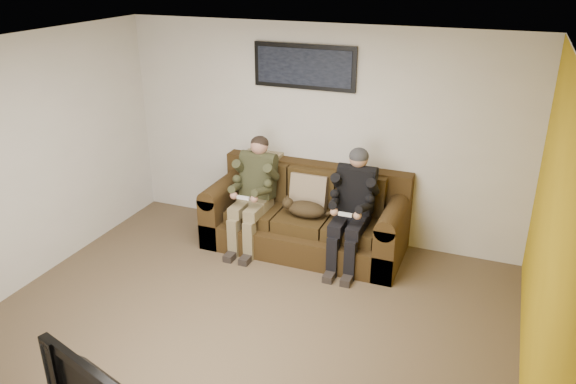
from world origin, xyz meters
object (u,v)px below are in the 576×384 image
at_px(framed_poster, 304,67).
at_px(cat, 305,209).
at_px(person_left, 254,187).
at_px(sofa, 307,218).
at_px(person_right, 353,202).

bearing_deg(framed_poster, cat, -67.92).
bearing_deg(framed_poster, person_left, -125.08).
relative_size(cat, framed_poster, 0.53).
bearing_deg(sofa, framed_poster, 117.64).
bearing_deg(person_right, framed_poster, 144.33).
relative_size(sofa, framed_poster, 1.88).
distance_m(sofa, framed_poster, 1.79).
bearing_deg(framed_poster, sofa, -62.36).
distance_m(sofa, person_right, 0.75).
distance_m(person_right, framed_poster, 1.67).
xyz_separation_m(person_left, person_right, (1.21, 0.00, 0.00)).
bearing_deg(person_left, framed_poster, 54.92).
xyz_separation_m(cat, framed_poster, (-0.23, 0.58, 1.53)).
height_order(person_left, framed_poster, framed_poster).
distance_m(person_left, cat, 0.67).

